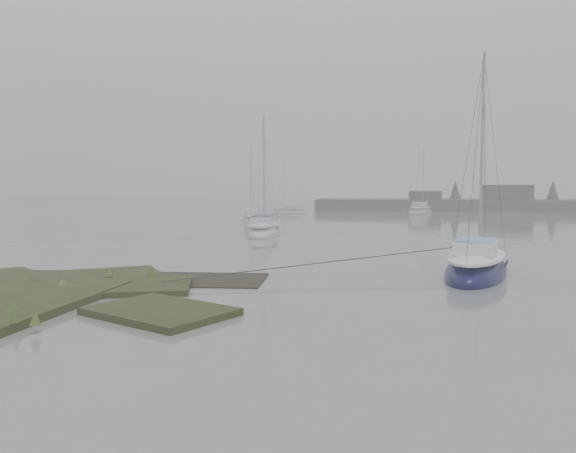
# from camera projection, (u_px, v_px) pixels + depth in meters

# --- Properties ---
(ground) EXTENTS (160.00, 160.00, 0.00)m
(ground) POSITION_uv_depth(u_px,v_px,m) (314.00, 227.00, 44.38)
(ground) COLOR slate
(ground) RESTS_ON ground
(far_shoreline) EXTENTS (60.00, 8.00, 4.15)m
(far_shoreline) POSITION_uv_depth(u_px,v_px,m) (562.00, 204.00, 70.43)
(far_shoreline) COLOR #4C4F51
(far_shoreline) RESTS_ON ground
(sailboat_main) EXTENTS (3.53, 6.62, 8.90)m
(sailboat_main) POSITION_uv_depth(u_px,v_px,m) (476.00, 268.00, 20.57)
(sailboat_main) COLOR #0A0B33
(sailboat_main) RESTS_ON ground
(sailboat_white) EXTENTS (2.73, 6.27, 8.57)m
(sailboat_white) POSITION_uv_depth(u_px,v_px,m) (263.00, 231.00, 37.14)
(sailboat_white) COLOR silver
(sailboat_white) RESTS_ON ground
(sailboat_far_a) EXTENTS (3.24, 5.26, 7.06)m
(sailboat_far_a) POSITION_uv_depth(u_px,v_px,m) (252.00, 220.00, 49.77)
(sailboat_far_a) COLOR #B2B8BC
(sailboat_far_a) RESTS_ON ground
(sailboat_far_b) EXTENTS (3.94, 6.24, 8.38)m
(sailboat_far_b) POSITION_uv_depth(u_px,v_px,m) (420.00, 211.00, 65.04)
(sailboat_far_b) COLOR #A0A3A8
(sailboat_far_b) RESTS_ON ground
(sailboat_far_c) EXTENTS (4.46, 1.49, 6.28)m
(sailboat_far_c) POSITION_uv_depth(u_px,v_px,m) (288.00, 212.00, 64.80)
(sailboat_far_c) COLOR #B6BAC2
(sailboat_far_c) RESTS_ON ground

